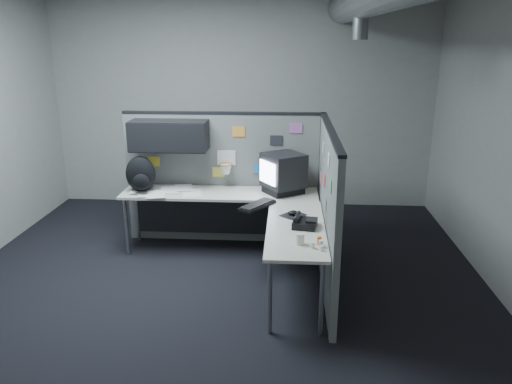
# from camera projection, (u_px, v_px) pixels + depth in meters

# --- Properties ---
(room) EXTENTS (5.62, 5.62, 3.22)m
(room) POSITION_uv_depth(u_px,v_px,m) (274.00, 81.00, 4.49)
(room) COLOR black
(room) RESTS_ON ground
(partition_back) EXTENTS (2.44, 0.42, 1.63)m
(partition_back) POSITION_uv_depth(u_px,v_px,m) (210.00, 165.00, 6.03)
(partition_back) COLOR slate
(partition_back) RESTS_ON ground
(partition_right) EXTENTS (0.07, 2.23, 1.63)m
(partition_right) POSITION_uv_depth(u_px,v_px,m) (327.00, 209.00, 5.03)
(partition_right) COLOR slate
(partition_right) RESTS_ON ground
(desk) EXTENTS (2.31, 2.11, 0.73)m
(desk) POSITION_uv_depth(u_px,v_px,m) (238.00, 210.00, 5.62)
(desk) COLOR beige
(desk) RESTS_ON ground
(monitor) EXTENTS (0.57, 0.57, 0.47)m
(monitor) POSITION_uv_depth(u_px,v_px,m) (283.00, 173.00, 5.77)
(monitor) COLOR black
(monitor) RESTS_ON desk
(keyboard) EXTENTS (0.40, 0.49, 0.04)m
(keyboard) POSITION_uv_depth(u_px,v_px,m) (257.00, 205.00, 5.35)
(keyboard) COLOR black
(keyboard) RESTS_ON desk
(mouse) EXTENTS (0.30, 0.30, 0.05)m
(mouse) POSITION_uv_depth(u_px,v_px,m) (293.00, 214.00, 5.09)
(mouse) COLOR black
(mouse) RESTS_ON desk
(phone) EXTENTS (0.26, 0.28, 0.12)m
(phone) POSITION_uv_depth(u_px,v_px,m) (304.00, 223.00, 4.78)
(phone) COLOR black
(phone) RESTS_ON desk
(bottles) EXTENTS (0.12, 0.17, 0.07)m
(bottles) POSITION_uv_depth(u_px,v_px,m) (319.00, 244.00, 4.32)
(bottles) COLOR silver
(bottles) RESTS_ON desk
(cup) EXTENTS (0.08, 0.08, 0.10)m
(cup) POSITION_uv_depth(u_px,v_px,m) (300.00, 239.00, 4.38)
(cup) COLOR beige
(cup) RESTS_ON desk
(papers) EXTENTS (0.91, 0.63, 0.02)m
(papers) POSITION_uv_depth(u_px,v_px,m) (165.00, 191.00, 5.87)
(papers) COLOR white
(papers) RESTS_ON desk
(backpack) EXTENTS (0.36, 0.33, 0.43)m
(backpack) POSITION_uv_depth(u_px,v_px,m) (141.00, 175.00, 5.82)
(backpack) COLOR black
(backpack) RESTS_ON desk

